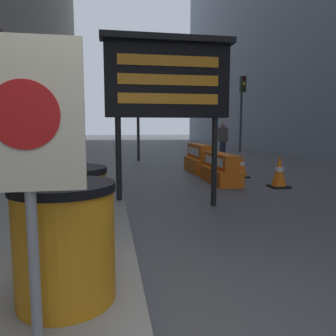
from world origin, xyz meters
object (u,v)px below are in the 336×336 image
Objects in this scene: jersey_barrier_orange_far at (220,170)px; traffic_cone_mid at (242,166)px; jersey_barrier_orange_near at (199,160)px; traffic_light_far_side at (242,98)px; warning_sign at (27,138)px; traffic_light_near_curb at (138,90)px; traffic_cone_near at (279,172)px; message_board at (168,80)px; barrel_drum_foreground at (65,242)px; pedestrian_worker at (223,138)px; barrel_drum_middle at (70,210)px.

jersey_barrier_orange_far reaches higher than traffic_cone_mid.
jersey_barrier_orange_far is 1.17m from traffic_cone_mid.
traffic_light_far_side reaches higher than jersey_barrier_orange_near.
jersey_barrier_orange_far is 2.05m from jersey_barrier_orange_near.
jersey_barrier_orange_far is (3.22, 6.11, -1.03)m from warning_sign.
jersey_barrier_orange_far is at bearing -75.22° from traffic_light_near_curb.
warning_sign reaches higher than traffic_cone_mid.
traffic_cone_near is at bearing -107.89° from traffic_light_far_side.
jersey_barrier_orange_far is 0.41× the size of traffic_light_far_side.
message_board is (1.43, 3.76, 0.85)m from warning_sign.
traffic_light_far_side reaches higher than barrel_drum_foreground.
message_board reaches higher than jersey_barrier_orange_near.
warning_sign is 12.26m from traffic_light_near_curb.
traffic_cone_near is 0.19× the size of traffic_light_near_curb.
traffic_cone_mid is 0.42× the size of pedestrian_worker.
traffic_light_far_side reaches higher than traffic_cone_near.
jersey_barrier_orange_near is at bearing 111.39° from traffic_cone_near.
jersey_barrier_orange_near is at bearing 89.56° from pedestrian_worker.
jersey_barrier_orange_near is 2.42× the size of traffic_cone_mid.
barrel_drum_foreground is 1.27× the size of traffic_cone_mid.
jersey_barrier_orange_near is 4.91m from traffic_light_near_curb.
traffic_light_far_side is at bearing 61.84° from message_board.
barrel_drum_foreground is 0.21× the size of traffic_light_far_side.
message_board is 13.19m from traffic_light_far_side.
pedestrian_worker is (1.08, 6.97, 0.58)m from traffic_cone_near.
warning_sign is at bearing -117.79° from jersey_barrier_orange_far.
barrel_drum_foreground is at bearing 93.92° from pedestrian_worker.
traffic_light_far_side is at bearing 72.11° from traffic_cone_near.
jersey_barrier_orange_far is at bearing -115.55° from traffic_light_far_side.
traffic_light_far_side is at bearing 63.08° from barrel_drum_foreground.
traffic_light_far_side is at bearing 63.55° from warning_sign.
traffic_cone_near is at bearing 41.23° from barrel_drum_middle.
barrel_drum_foreground is at bearing -122.32° from traffic_cone_mid.
traffic_light_near_curb is (-2.72, 6.81, 2.59)m from traffic_cone_near.
warning_sign reaches higher than pedestrian_worker.
traffic_cone_near is 1.65m from traffic_cone_mid.
message_board is at bearing 67.76° from barrel_drum_foreground.
message_board is 0.71× the size of traffic_light_near_curb.
pedestrian_worker is at bearing 65.40° from barrel_drum_foreground.
jersey_barrier_orange_near is 8.84m from traffic_light_far_side.
traffic_light_far_side is 4.36m from pedestrian_worker.
traffic_light_far_side reaches higher than warning_sign.
message_board is 1.72× the size of jersey_barrier_orange_far.
jersey_barrier_orange_near is 1.59m from traffic_cone_mid.
barrel_drum_foreground reaches higher than traffic_cone_near.
warning_sign is 0.41× the size of traffic_light_far_side.
jersey_barrier_orange_far is at bearing 52.74° from message_board.
pedestrian_worker is at bearing 75.97° from traffic_cone_mid.
warning_sign is 8.07m from traffic_cone_mid.
traffic_cone_near is at bearing -68.61° from jersey_barrier_orange_near.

